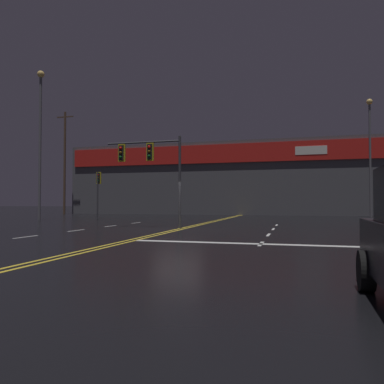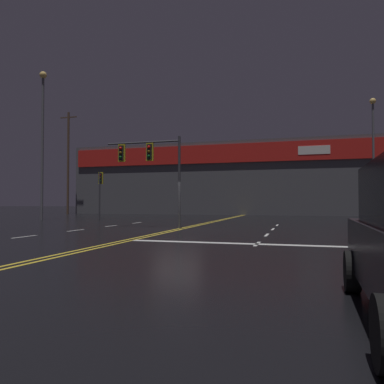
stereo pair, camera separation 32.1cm
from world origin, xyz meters
The scene contains 8 objects.
ground_plane centered at (0.00, 0.00, 0.00)m, with size 200.00×200.00×0.00m, color black.
road_markings centered at (0.87, -1.01, 0.00)m, with size 13.91×60.00×0.01m.
traffic_signal_median centered at (-1.99, 0.98, 3.78)m, with size 4.35×0.36×4.97m.
traffic_signal_corner_northwest centered at (-9.99, 9.65, 2.89)m, with size 0.42×0.36×3.93m.
streetlight_near_left centered at (-13.60, 6.95, 7.33)m, with size 0.56×0.56×11.85m.
streetlight_median_approach centered at (12.57, 19.83, 6.94)m, with size 0.56×0.56×11.11m.
building_backdrop centered at (0.00, 27.96, 4.17)m, with size 42.38×10.23×8.32m.
utility_pole_row centered at (-0.51, 20.66, 5.89)m, with size 46.14×0.26×12.24m.
Camera 2 is at (6.12, -18.06, 1.39)m, focal length 35.00 mm.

